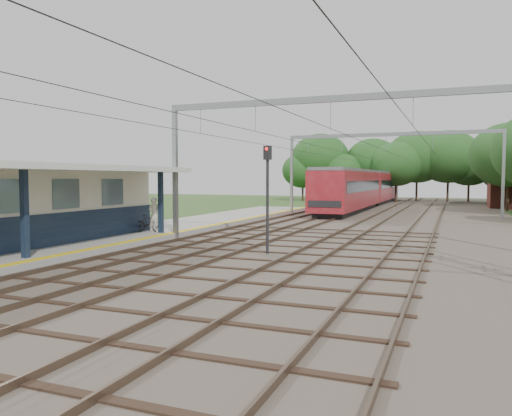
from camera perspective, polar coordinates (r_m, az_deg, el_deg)
The scene contains 11 objects.
ground at distance 11.86m, azimuth -26.19°, elevation -12.78°, with size 160.00×160.00×0.00m, color #2D4C1E.
ballast_bed at distance 38.00m, azimuth 14.80°, elevation -1.49°, with size 18.00×90.00×0.10m, color #473D33.
platform at distance 27.06m, azimuth -14.79°, elevation -3.18°, with size 5.00×52.00×0.35m, color gray.
yellow_stripe at distance 25.77m, azimuth -10.77°, elevation -3.05°, with size 0.45×52.00×0.01m, color yellow.
rail_tracks at distance 38.37m, azimuth 11.09°, elevation -1.21°, with size 11.80×88.00×0.15m.
catenary_system at distance 33.35m, azimuth 12.90°, elevation 7.26°, with size 17.22×88.00×7.00m.
tree_band at distance 64.91m, azimuth 17.62°, elevation 4.76°, with size 31.72×30.88×8.82m.
person at distance 27.09m, azimuth -11.55°, elevation -0.75°, with size 0.69×0.45×1.88m, color white.
bicycle at distance 27.33m, azimuth -12.18°, elevation -1.71°, with size 0.44×1.57×0.94m, color black.
train at distance 56.18m, azimuth 12.47°, elevation 2.31°, with size 3.03×37.74×3.97m.
signal_post at distance 20.58m, azimuth 1.32°, elevation 2.57°, with size 0.36×0.32×4.57m.
Camera 1 is at (8.52, -7.59, 3.24)m, focal length 35.00 mm.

